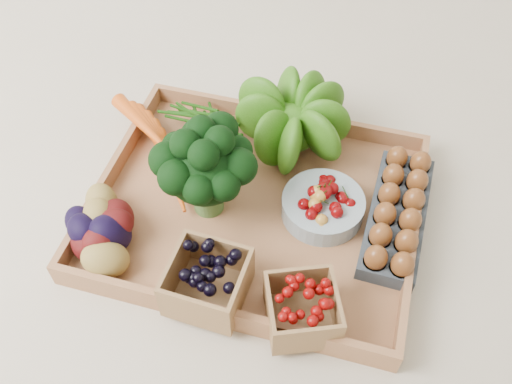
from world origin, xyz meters
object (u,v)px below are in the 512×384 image
(egg_carton, at_px, (397,217))
(broccoli, at_px, (207,182))
(cherry_bowl, at_px, (323,207))
(tray, at_px, (256,211))

(egg_carton, bearing_deg, broccoli, -168.57)
(broccoli, xyz_separation_m, cherry_bowl, (0.19, 0.04, -0.05))
(tray, bearing_deg, cherry_bowl, 10.09)
(broccoli, relative_size, egg_carton, 0.66)
(tray, bearing_deg, egg_carton, 8.57)
(tray, relative_size, broccoli, 3.18)
(broccoli, distance_m, egg_carton, 0.33)
(cherry_bowl, bearing_deg, tray, -169.91)
(cherry_bowl, bearing_deg, egg_carton, 7.19)
(tray, relative_size, cherry_bowl, 3.87)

